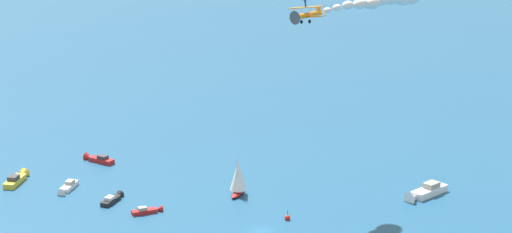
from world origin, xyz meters
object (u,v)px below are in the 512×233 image
(motorboat_offshore, at_px, (425,193))
(marker_buoy, at_px, (287,218))
(motorboat_outer_ring_b, at_px, (67,188))
(biplane_lead, at_px, (307,14))
(motorboat_far_stbd, at_px, (17,179))
(wingwalker_lead, at_px, (305,2))
(sailboat_outer_ring_a, at_px, (238,178))
(motorboat_mid_cluster, at_px, (98,159))
(motorboat_inshore, at_px, (113,199))
(motorboat_outer_ring_c, at_px, (148,211))

(motorboat_offshore, height_order, marker_buoy, motorboat_offshore)
(motorboat_outer_ring_b, height_order, biplane_lead, biplane_lead)
(motorboat_far_stbd, bearing_deg, wingwalker_lead, 175.86)
(motorboat_far_stbd, xyz_separation_m, biplane_lead, (-68.16, 5.00, 41.60))
(marker_buoy, bearing_deg, sailboat_outer_ring_a, -28.64)
(motorboat_mid_cluster, distance_m, wingwalker_lead, 77.92)
(motorboat_far_stbd, xyz_separation_m, motorboat_outer_ring_b, (-12.55, -0.61, -0.13))
(wingwalker_lead, bearing_deg, motorboat_offshore, -110.09)
(motorboat_far_stbd, distance_m, sailboat_outer_ring_a, 47.75)
(motorboat_inshore, distance_m, biplane_lead, 60.48)
(motorboat_offshore, relative_size, sailboat_outer_ring_a, 1.41)
(motorboat_inshore, distance_m, wingwalker_lead, 61.71)
(motorboat_offshore, xyz_separation_m, wingwalker_lead, (12.51, 34.21, 43.56))
(motorboat_inshore, distance_m, motorboat_outer_ring_c, 9.92)
(motorboat_outer_ring_b, relative_size, wingwalker_lead, 4.86)
(motorboat_outer_ring_c, height_order, biplane_lead, biplane_lead)
(biplane_lead, bearing_deg, motorboat_mid_cluster, -21.24)
(sailboat_outer_ring_a, xyz_separation_m, motorboat_outer_ring_c, (11.27, 16.59, -3.19))
(motorboat_outer_ring_b, bearing_deg, motorboat_offshore, -157.05)
(motorboat_mid_cluster, xyz_separation_m, biplane_lead, (-60.39, 23.47, 41.70))
(motorboat_mid_cluster, height_order, motorboat_outer_ring_b, motorboat_mid_cluster)
(motorboat_inshore, relative_size, motorboat_outer_ring_b, 0.91)
(motorboat_outer_ring_c, bearing_deg, biplane_lead, 176.19)
(motorboat_mid_cluster, distance_m, motorboat_outer_ring_c, 34.00)
(motorboat_inshore, bearing_deg, marker_buoy, -169.67)
(motorboat_inshore, distance_m, marker_buoy, 36.13)
(sailboat_outer_ring_a, distance_m, biplane_lead, 48.54)
(sailboat_outer_ring_a, bearing_deg, motorboat_offshore, -155.99)
(marker_buoy, bearing_deg, motorboat_offshore, -130.66)
(biplane_lead, bearing_deg, motorboat_far_stbd, -4.20)
(wingwalker_lead, bearing_deg, biplane_lead, 164.58)
(motorboat_outer_ring_b, xyz_separation_m, motorboat_outer_ring_c, (-21.78, 3.35, -0.09))
(motorboat_outer_ring_c, bearing_deg, motorboat_outer_ring_b, -8.76)
(motorboat_far_stbd, xyz_separation_m, motorboat_inshore, (-24.65, 0.60, -0.17))
(motorboat_mid_cluster, relative_size, sailboat_outer_ring_a, 0.98)
(sailboat_outer_ring_a, distance_m, motorboat_outer_ring_c, 20.31)
(motorboat_outer_ring_b, bearing_deg, motorboat_far_stbd, 2.76)
(sailboat_outer_ring_a, bearing_deg, motorboat_outer_ring_b, 21.82)
(motorboat_offshore, distance_m, sailboat_outer_ring_a, 38.10)
(motorboat_outer_ring_b, height_order, marker_buoy, marker_buoy)
(motorboat_mid_cluster, relative_size, biplane_lead, 1.06)
(motorboat_outer_ring_c, relative_size, biplane_lead, 0.76)
(marker_buoy, distance_m, wingwalker_lead, 45.97)
(motorboat_inshore, bearing_deg, biplane_lead, 174.23)
(motorboat_mid_cluster, xyz_separation_m, motorboat_outer_ring_c, (-26.56, 21.21, -0.13))
(motorboat_outer_ring_c, bearing_deg, motorboat_far_stbd, -4.58)
(motorboat_far_stbd, xyz_separation_m, sailboat_outer_ring_a, (-45.60, -13.84, 2.97))
(marker_buoy, bearing_deg, wingwalker_lead, 125.24)
(motorboat_offshore, xyz_separation_m, motorboat_outer_ring_c, (45.99, 32.05, -0.39))
(wingwalker_lead, bearing_deg, motorboat_mid_cluster, -21.27)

